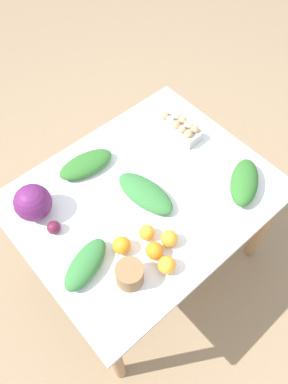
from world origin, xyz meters
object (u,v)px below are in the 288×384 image
(orange_4, at_px, (147,233))
(paper_bag, at_px, (130,275))
(egg_carton, at_px, (179,126))
(beet_root, at_px, (54,227))
(orange_3, at_px, (167,265))
(orange_2, at_px, (122,245))
(greens_bunch_scallion, at_px, (145,193))
(greens_bunch_beet_tops, at_px, (86,164))
(greens_bunch_kale, at_px, (86,264))
(orange_0, at_px, (169,239))
(orange_1, at_px, (154,251))
(greens_bunch_dandelion, at_px, (244,182))
(cabbage_purple, at_px, (33,203))

(orange_4, bearing_deg, paper_bag, -150.82)
(egg_carton, xyz_separation_m, beet_root, (-0.83, -0.06, -0.01))
(orange_3, bearing_deg, orange_2, 113.72)
(greens_bunch_scallion, height_order, greens_bunch_beet_tops, greens_bunch_scallion)
(greens_bunch_kale, height_order, greens_bunch_beet_tops, greens_bunch_kale)
(orange_0, relative_size, orange_4, 1.07)
(greens_bunch_beet_tops, xyz_separation_m, orange_2, (-0.15, -0.46, 0.01))
(egg_carton, bearing_deg, beet_root, 92.71)
(paper_bag, relative_size, orange_1, 1.51)
(egg_carton, bearing_deg, paper_bag, 120.75)
(orange_1, xyz_separation_m, orange_2, (-0.09, 0.11, 0.00))
(greens_bunch_dandelion, distance_m, beet_root, 0.91)
(paper_bag, bearing_deg, greens_bunch_kale, 123.58)
(paper_bag, height_order, greens_bunch_kale, paper_bag)
(greens_bunch_scallion, xyz_separation_m, orange_1, (-0.17, -0.25, 0.00))
(paper_bag, height_order, orange_0, paper_bag)
(orange_2, distance_m, orange_4, 0.13)
(egg_carton, height_order, paper_bag, paper_bag)
(orange_1, distance_m, orange_2, 0.14)
(cabbage_purple, height_order, orange_3, cabbage_purple)
(greens_bunch_scallion, distance_m, orange_4, 0.21)
(greens_bunch_dandelion, height_order, orange_0, greens_bunch_dandelion)
(beet_root, xyz_separation_m, orange_0, (0.34, -0.38, 0.01))
(egg_carton, bearing_deg, greens_bunch_dandelion, 175.98)
(orange_0, xyz_separation_m, orange_3, (-0.09, -0.08, 0.00))
(greens_bunch_kale, relative_size, beet_root, 4.23)
(egg_carton, bearing_deg, greens_bunch_beet_tops, 74.71)
(cabbage_purple, distance_m, orange_3, 0.65)
(orange_0, xyz_separation_m, orange_2, (-0.18, 0.11, 0.00))
(cabbage_purple, bearing_deg, paper_bag, -77.78)
(greens_bunch_kale, relative_size, greens_bunch_beet_tops, 0.92)
(orange_0, distance_m, orange_2, 0.21)
(egg_carton, xyz_separation_m, orange_4, (-0.54, -0.35, -0.01))
(orange_1, xyz_separation_m, orange_4, (0.03, 0.09, -0.00))
(greens_bunch_kale, relative_size, orange_2, 3.25)
(paper_bag, bearing_deg, egg_carton, 32.27)
(paper_bag, relative_size, orange_3, 1.50)
(egg_carton, bearing_deg, orange_4, 121.76)
(orange_0, bearing_deg, greens_bunch_scallion, 72.36)
(beet_root, bearing_deg, cabbage_purple, 93.35)
(cabbage_purple, height_order, greens_bunch_beet_tops, cabbage_purple)
(paper_bag, xyz_separation_m, beet_root, (-0.11, 0.40, -0.02))
(egg_carton, bearing_deg, greens_bunch_kale, 108.23)
(cabbage_purple, height_order, paper_bag, cabbage_purple)
(egg_carton, relative_size, greens_bunch_beet_tops, 0.92)
(egg_carton, xyz_separation_m, orange_0, (-0.49, -0.44, -0.01))
(paper_bag, height_order, orange_4, paper_bag)
(greens_bunch_kale, distance_m, orange_3, 0.34)
(orange_0, bearing_deg, cabbage_purple, 124.36)
(greens_bunch_scallion, height_order, orange_0, orange_0)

